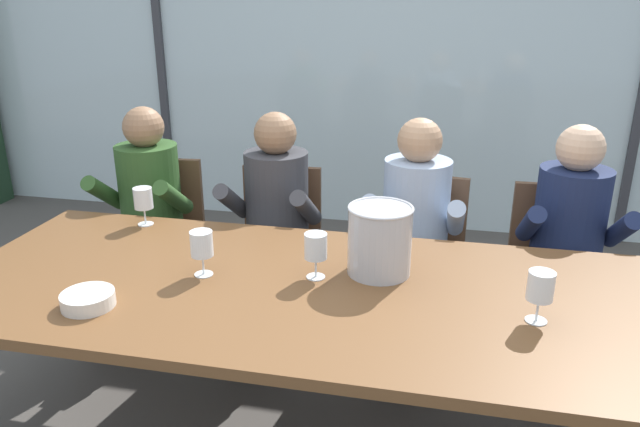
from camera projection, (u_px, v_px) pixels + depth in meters
The scene contains 19 objects.
ground at pixel (345, 323), 3.33m from camera, with size 14.00×14.00×0.00m, color #4C4742.
window_glass_panel at pixel (385, 55), 4.35m from camera, with size 7.79×0.03×2.60m, color silver.
window_mullion_left at pixel (160, 51), 4.68m from camera, with size 0.06×0.06×2.60m, color #38383D.
hillside_vineyard at pixel (419, 41), 8.52m from camera, with size 13.79×2.40×2.14m, color #568942.
dining_table at pixel (300, 300), 2.18m from camera, with size 2.59×1.08×0.73m.
chair_near_curtain at pixel (162, 227), 3.33m from camera, with size 0.49×0.49×0.86m.
chair_left_of_center at pixel (279, 238), 3.18m from camera, with size 0.46×0.46×0.86m.
chair_center at pixel (420, 250), 3.04m from camera, with size 0.49×0.49×0.86m.
chair_right_of_center at pixel (555, 263), 2.89m from camera, with size 0.45×0.45×0.86m.
person_olive_shirt at pixel (145, 207), 3.13m from camera, with size 0.47×0.61×1.18m.
person_charcoal_jacket at pixel (272, 217), 3.00m from camera, with size 0.47×0.62×1.18m.
person_pale_blue_shirt at pixel (414, 227), 2.86m from camera, with size 0.47×0.61×1.18m.
person_navy_polo at pixel (571, 240), 2.72m from camera, with size 0.47×0.62×1.18m.
ice_bucket_primary at pixel (380, 239), 2.22m from camera, with size 0.24×0.24×0.26m.
tasting_bowl at pixel (88, 300), 2.01m from camera, with size 0.18×0.18×0.05m, color silver.
wine_glass_by_left_taster at pixel (541, 287), 1.89m from camera, with size 0.08×0.08×0.17m.
wine_glass_near_bucket at pixel (316, 248), 2.18m from camera, with size 0.08×0.08×0.17m.
wine_glass_center_pour at pixel (143, 200), 2.69m from camera, with size 0.08×0.08×0.17m.
wine_glass_by_right_taster at pixel (202, 246), 2.20m from camera, with size 0.08×0.08×0.17m.
Camera 1 is at (0.48, -1.88, 1.72)m, focal length 33.73 mm.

